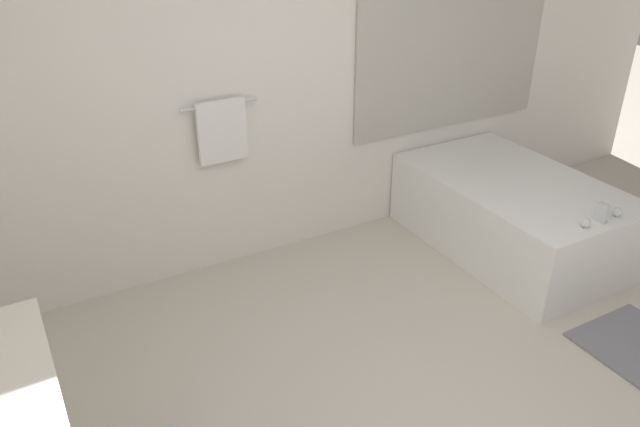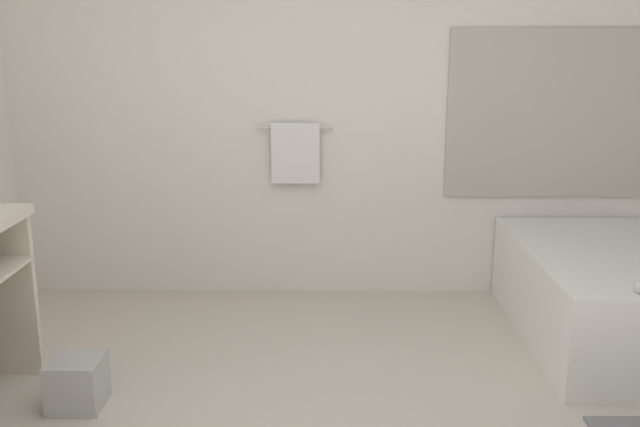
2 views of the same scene
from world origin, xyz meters
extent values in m
cube|color=white|center=(0.00, 2.23, 1.35)|extent=(7.40, 0.06, 2.70)
cube|color=#B7B2A8|center=(1.55, 2.19, 1.24)|extent=(1.70, 0.02, 1.10)
cylinder|color=silver|center=(-0.30, 2.16, 1.15)|extent=(0.50, 0.02, 0.02)
cube|color=white|center=(-0.30, 2.15, 0.98)|extent=(0.32, 0.04, 0.40)
cube|color=white|center=(1.55, 1.40, 0.27)|extent=(0.97, 1.59, 0.54)
ellipsoid|color=white|center=(1.55, 1.40, 0.39)|extent=(0.70, 1.14, 0.30)
cube|color=silver|center=(1.55, 0.70, 0.60)|extent=(0.04, 0.07, 0.12)
sphere|color=silver|center=(1.41, 0.70, 0.57)|extent=(0.06, 0.06, 0.06)
sphere|color=silver|center=(1.69, 0.70, 0.57)|extent=(0.06, 0.06, 0.06)
camera|label=1|loc=(-1.55, -1.37, 2.36)|focal=35.00mm
camera|label=2|loc=(-0.08, -2.53, 1.72)|focal=40.00mm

